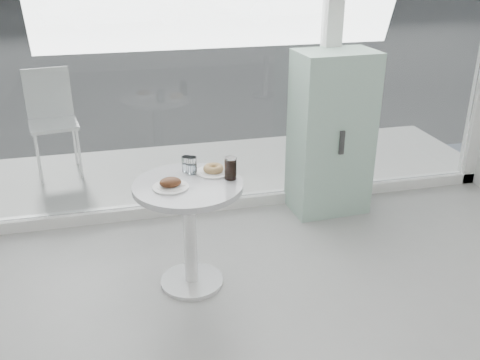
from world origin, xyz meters
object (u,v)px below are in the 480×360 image
object	(u,v)px
plate_fritter	(171,184)
plate_donut	(214,170)
patio_chair	(52,115)
mint_cabinet	(331,134)
water_tumbler_a	(187,165)
water_tumbler_b	(192,166)
cola_glass	(231,169)
car_white	(115,0)
main_table	(189,214)

from	to	relation	value
plate_fritter	plate_donut	xyz separation A→B (m)	(0.31, 0.17, -0.01)
patio_chair	plate_fritter	size ratio (longest dim) A/B	4.46
mint_cabinet	water_tumbler_a	xyz separation A→B (m)	(-1.34, -0.68, 0.11)
patio_chair	water_tumbler_b	size ratio (longest dim) A/B	8.95
plate_fritter	cola_glass	bearing A→B (deg)	6.99
mint_cabinet	water_tumbler_b	bearing A→B (deg)	-154.48
water_tumbler_b	patio_chair	bearing A→B (deg)	117.38
water_tumbler_a	plate_fritter	bearing A→B (deg)	-119.41
plate_donut	water_tumbler_a	size ratio (longest dim) A/B	2.23
patio_chair	water_tumbler_a	xyz separation A→B (m)	(1.05, -2.04, 0.18)
plate_fritter	car_white	bearing A→B (deg)	89.99
plate_donut	water_tumbler_b	bearing A→B (deg)	168.85
patio_chair	water_tumbler_b	distance (m)	2.35
patio_chair	plate_fritter	bearing A→B (deg)	-77.48
mint_cabinet	car_white	world-z (taller)	mint_cabinet
patio_chair	plate_donut	world-z (taller)	patio_chair
main_table	car_white	distance (m)	13.26
mint_cabinet	patio_chair	world-z (taller)	mint_cabinet
main_table	water_tumbler_b	world-z (taller)	water_tumbler_b
plate_fritter	water_tumbler_b	distance (m)	0.26
patio_chair	plate_donut	xyz separation A→B (m)	(1.22, -2.11, 0.15)
patio_chair	car_white	bearing A→B (deg)	76.01
main_table	plate_donut	xyz separation A→B (m)	(0.20, 0.13, 0.24)
main_table	patio_chair	size ratio (longest dim) A/B	0.75
car_white	plate_fritter	size ratio (longest dim) A/B	17.79
main_table	water_tumbler_b	size ratio (longest dim) A/B	6.67
patio_chair	water_tumbler_a	bearing A→B (deg)	-72.02
water_tumbler_b	cola_glass	size ratio (longest dim) A/B	0.76
water_tumbler_b	cola_glass	world-z (taller)	cola_glass
mint_cabinet	water_tumbler_b	world-z (taller)	mint_cabinet
main_table	mint_cabinet	distance (m)	1.63
plate_donut	cola_glass	xyz separation A→B (m)	(0.09, -0.13, 0.05)
plate_fritter	mint_cabinet	bearing A→B (deg)	31.94
plate_donut	cola_glass	bearing A→B (deg)	-54.48
main_table	cola_glass	distance (m)	0.41
car_white	mint_cabinet	bearing A→B (deg)	173.56
mint_cabinet	water_tumbler_b	xyz separation A→B (m)	(-1.31, -0.72, 0.12)
water_tumbler_a	cola_glass	bearing A→B (deg)	-36.72
main_table	plate_donut	bearing A→B (deg)	34.26
mint_cabinet	cola_glass	size ratio (longest dim) A/B	9.22
plate_donut	water_tumbler_a	bearing A→B (deg)	158.08
main_table	mint_cabinet	size ratio (longest dim) A/B	0.55
mint_cabinet	plate_donut	distance (m)	1.39
main_table	water_tumbler_b	xyz separation A→B (m)	(0.05, 0.16, 0.27)
car_white	water_tumbler_b	distance (m)	13.10
patio_chair	main_table	bearing A→B (deg)	-74.70
patio_chair	cola_glass	bearing A→B (deg)	-68.85
mint_cabinet	patio_chair	bearing A→B (deg)	147.15
plate_donut	water_tumbler_a	xyz separation A→B (m)	(-0.17, 0.07, 0.03)
main_table	cola_glass	world-z (taller)	cola_glass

